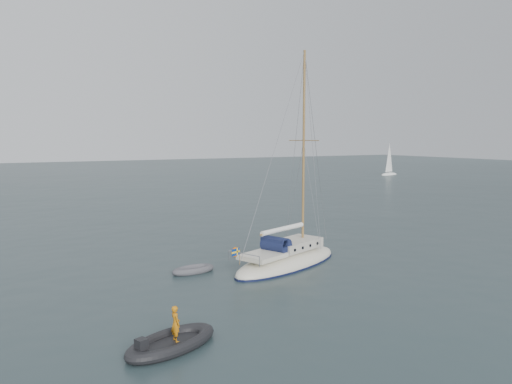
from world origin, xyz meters
TOP-DOWN VIEW (x-y plane):
  - ground at (0.00, 0.00)m, footprint 300.00×300.00m
  - sailboat at (2.87, 1.31)m, footprint 9.91×2.97m
  - dinghy at (-2.98, 2.57)m, footprint 2.73×1.23m
  - rib at (-7.69, -7.07)m, footprint 4.15×1.89m
  - distant_yacht_b at (62.66, 55.26)m, footprint 5.71×3.05m

SIDE VIEW (x-z plane):
  - ground at x=0.00m, z-range 0.00..0.00m
  - dinghy at x=-2.98m, z-range -0.02..0.37m
  - rib at x=-7.69m, z-range -0.56..1.07m
  - sailboat at x=2.87m, z-range -5.99..8.13m
  - distant_yacht_b at x=62.66m, z-range -0.55..7.02m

